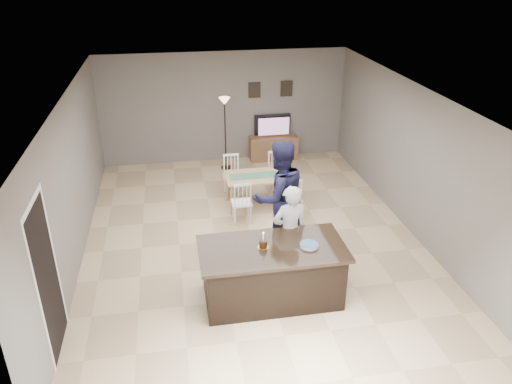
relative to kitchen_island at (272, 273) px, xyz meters
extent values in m
plane|color=tan|center=(0.00, 1.80, -0.45)|extent=(8.00, 8.00, 0.00)
plane|color=slate|center=(0.00, 5.80, 0.90)|extent=(6.00, 0.00, 6.00)
plane|color=slate|center=(0.00, -2.20, 0.90)|extent=(6.00, 0.00, 6.00)
plane|color=slate|center=(-3.00, 1.80, 0.90)|extent=(0.00, 8.00, 8.00)
plane|color=slate|center=(3.00, 1.80, 0.90)|extent=(0.00, 8.00, 8.00)
plane|color=white|center=(0.00, 1.80, 2.25)|extent=(8.00, 8.00, 0.00)
cube|color=black|center=(0.00, 0.00, -0.03)|extent=(2.00, 1.00, 0.85)
cube|color=black|center=(0.00, 0.00, 0.42)|extent=(2.15, 1.10, 0.05)
cube|color=brown|center=(1.20, 5.57, -0.15)|extent=(1.20, 0.40, 0.60)
imported|color=black|center=(1.20, 5.64, 0.41)|extent=(0.91, 0.12, 0.53)
plane|color=#F2541A|center=(1.20, 5.56, 0.42)|extent=(0.78, 0.00, 0.78)
cube|color=black|center=(0.75, 5.78, 1.30)|extent=(0.30, 0.02, 0.38)
cube|color=black|center=(1.55, 5.78, 1.30)|extent=(0.30, 0.02, 0.38)
plane|color=black|center=(-2.99, -0.50, 0.60)|extent=(0.00, 2.10, 2.10)
plane|color=white|center=(-2.99, -0.50, 1.69)|extent=(0.00, 1.02, 1.02)
imported|color=#BBBABF|center=(0.40, 0.55, 0.34)|extent=(0.63, 0.46, 1.60)
imported|color=#171733|center=(0.40, 1.35, 0.56)|extent=(1.17, 1.03, 2.03)
cylinder|color=gold|center=(-0.13, 0.03, 0.45)|extent=(0.16, 0.16, 0.00)
cylinder|color=#331B0E|center=(-0.13, 0.03, 0.50)|extent=(0.12, 0.12, 0.11)
cylinder|color=white|center=(-0.13, 0.03, 0.62)|extent=(0.02, 0.02, 0.12)
sphere|color=#FFBF4C|center=(-0.13, 0.03, 0.69)|extent=(0.02, 0.02, 0.02)
cylinder|color=white|center=(0.53, -0.07, 0.45)|extent=(0.27, 0.27, 0.01)
cylinder|color=white|center=(0.53, -0.07, 0.47)|extent=(0.27, 0.27, 0.01)
cylinder|color=white|center=(0.53, -0.07, 0.48)|extent=(0.27, 0.27, 0.01)
cylinder|color=#315898|center=(0.53, -0.07, 0.49)|extent=(0.28, 0.28, 0.00)
cube|color=tan|center=(0.40, 3.09, 0.20)|extent=(1.44, 0.82, 0.04)
cylinder|color=tan|center=(-0.24, 2.76, -0.14)|extent=(0.05, 0.05, 0.64)
cylinder|color=tan|center=(1.04, 3.43, -0.14)|extent=(0.05, 0.05, 0.64)
cube|color=#447C5B|center=(0.40, 3.09, 0.22)|extent=(1.26, 0.32, 0.01)
cube|color=white|center=(-0.09, 2.46, -0.05)|extent=(0.38, 0.36, 0.04)
cylinder|color=white|center=(-0.24, 2.32, -0.26)|extent=(0.03, 0.03, 0.39)
cylinder|color=white|center=(0.06, 2.61, -0.26)|extent=(0.03, 0.03, 0.39)
cube|color=white|center=(-0.09, 2.30, 0.40)|extent=(0.34, 0.03, 0.04)
cube|color=white|center=(0.90, 2.47, -0.05)|extent=(0.38, 0.36, 0.04)
cylinder|color=white|center=(0.75, 2.33, -0.26)|extent=(0.03, 0.03, 0.39)
cylinder|color=white|center=(1.05, 2.61, -0.26)|extent=(0.03, 0.03, 0.39)
cube|color=white|center=(0.90, 2.31, 0.40)|extent=(0.34, 0.03, 0.04)
cube|color=white|center=(-0.10, 3.72, -0.05)|extent=(0.38, 0.36, 0.04)
cylinder|color=white|center=(0.05, 3.86, -0.26)|extent=(0.03, 0.03, 0.39)
cylinder|color=white|center=(-0.25, 3.57, -0.26)|extent=(0.03, 0.03, 0.39)
cube|color=white|center=(-0.10, 3.88, 0.40)|extent=(0.34, 0.03, 0.04)
cube|color=white|center=(0.89, 3.72, -0.05)|extent=(0.38, 0.36, 0.04)
cylinder|color=white|center=(1.04, 3.87, -0.26)|extent=(0.03, 0.03, 0.39)
cylinder|color=white|center=(0.74, 3.58, -0.26)|extent=(0.03, 0.03, 0.39)
cube|color=white|center=(0.89, 3.89, 0.40)|extent=(0.34, 0.03, 0.04)
cylinder|color=black|center=(-0.06, 5.18, -0.44)|extent=(0.26, 0.26, 0.03)
cylinder|color=black|center=(-0.06, 5.18, 0.37)|extent=(0.03, 0.03, 1.62)
cone|color=#FFC78C|center=(-0.06, 5.18, 1.22)|extent=(0.26, 0.26, 0.17)
camera|label=1|loc=(-1.32, -6.05, 4.32)|focal=35.00mm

